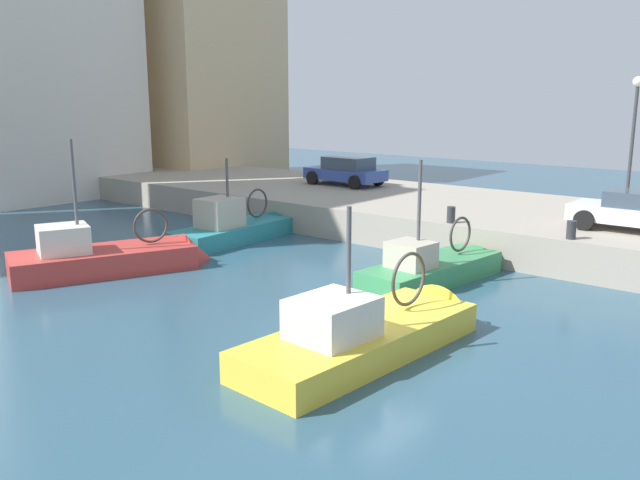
# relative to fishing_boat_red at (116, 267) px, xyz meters

# --- Properties ---
(water_surface) EXTENTS (80.00, 80.00, 0.00)m
(water_surface) POSITION_rel_fishing_boat_red_xyz_m (0.88, -9.18, -0.12)
(water_surface) COLOR #2D5166
(water_surface) RESTS_ON ground
(quay_wall) EXTENTS (9.00, 56.00, 1.20)m
(quay_wall) POSITION_rel_fishing_boat_red_xyz_m (12.38, -9.18, 0.48)
(quay_wall) COLOR #9E9384
(quay_wall) RESTS_ON ground
(fishing_boat_red) EXTENTS (6.51, 4.12, 5.07)m
(fishing_boat_red) POSITION_rel_fishing_boat_red_xyz_m (0.00, 0.00, 0.00)
(fishing_boat_red) COLOR #BC3833
(fishing_boat_red) RESTS_ON ground
(fishing_boat_yellow) EXTENTS (6.81, 2.55, 4.14)m
(fishing_boat_yellow) POSITION_rel_fishing_boat_red_xyz_m (-0.23, -10.03, 0.01)
(fishing_boat_yellow) COLOR gold
(fishing_boat_yellow) RESTS_ON ground
(fishing_boat_green) EXTENTS (5.97, 2.24, 4.37)m
(fishing_boat_green) POSITION_rel_fishing_boat_red_xyz_m (5.48, -8.33, -0.01)
(fishing_boat_green) COLOR #388951
(fishing_boat_green) RESTS_ON ground
(fishing_boat_teal) EXTENTS (6.03, 2.06, 3.92)m
(fishing_boat_teal) POSITION_rel_fishing_boat_red_xyz_m (5.59, 0.40, 0.06)
(fishing_boat_teal) COLOR teal
(fishing_boat_teal) RESTS_ON ground
(parked_car_white) EXTENTS (1.91, 3.96, 1.27)m
(parked_car_white) POSITION_rel_fishing_boat_red_xyz_m (10.67, -12.42, 1.74)
(parked_car_white) COLOR silver
(parked_car_white) RESTS_ON quay_wall
(parked_car_blue) EXTENTS (2.07, 3.92, 1.36)m
(parked_car_blue) POSITION_rel_fishing_boat_red_xyz_m (13.63, 1.44, 1.78)
(parked_car_blue) COLOR #334C9E
(parked_car_blue) RESTS_ON quay_wall
(mooring_bollard_mid) EXTENTS (0.28, 0.28, 0.55)m
(mooring_bollard_mid) POSITION_rel_fishing_boat_red_xyz_m (8.23, -11.18, 1.36)
(mooring_bollard_mid) COLOR #2D2D33
(mooring_bollard_mid) RESTS_ON quay_wall
(mooring_bollard_north) EXTENTS (0.28, 0.28, 0.55)m
(mooring_bollard_north) POSITION_rel_fishing_boat_red_xyz_m (8.23, -7.18, 1.36)
(mooring_bollard_north) COLOR #2D2D33
(mooring_bollard_north) RESTS_ON quay_wall
(quay_streetlamp) EXTENTS (0.36, 0.36, 4.83)m
(quay_streetlamp) POSITION_rel_fishing_boat_red_xyz_m (13.88, -11.14, 4.34)
(quay_streetlamp) COLOR #38383D
(quay_streetlamp) RESTS_ON quay_wall
(waterfront_building_west_mid) EXTENTS (9.47, 6.73, 16.50)m
(waterfront_building_west_mid) POSITION_rel_fishing_boat_red_xyz_m (6.77, 16.77, 8.15)
(waterfront_building_west_mid) COLOR silver
(waterfront_building_west_mid) RESTS_ON ground
(waterfront_building_central) EXTENTS (8.64, 8.85, 15.26)m
(waterfront_building_central) POSITION_rel_fishing_boat_red_xyz_m (16.91, 16.23, 7.53)
(waterfront_building_central) COLOR #D1B284
(waterfront_building_central) RESTS_ON ground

